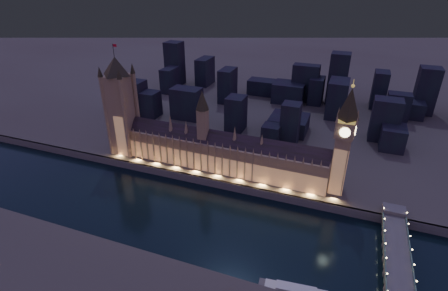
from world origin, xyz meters
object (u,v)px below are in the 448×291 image
(victoria_tower, at_px, (121,101))
(elizabeth_tower, at_px, (345,133))
(river_boat, at_px, (296,291))
(westminster_bridge, at_px, (396,257))
(palace_of_westminster, at_px, (222,152))

(victoria_tower, xyz_separation_m, elizabeth_tower, (218.00, 0.00, 0.20))
(elizabeth_tower, distance_m, river_boat, 131.37)
(victoria_tower, xyz_separation_m, westminster_bridge, (264.88, -65.37, -58.14))
(victoria_tower, relative_size, elizabeth_tower, 1.12)
(westminster_bridge, relative_size, river_boat, 2.30)
(palace_of_westminster, height_order, victoria_tower, victoria_tower)
(palace_of_westminster, relative_size, victoria_tower, 1.78)
(westminster_bridge, bearing_deg, river_boat, -140.60)
(palace_of_westminster, relative_size, river_boat, 4.11)
(palace_of_westminster, relative_size, elizabeth_tower, 1.99)
(river_boat, bearing_deg, victoria_tower, 150.77)
(elizabeth_tower, distance_m, westminster_bridge, 99.37)
(victoria_tower, bearing_deg, elizabeth_tower, 0.00)
(victoria_tower, relative_size, river_boat, 2.31)
(elizabeth_tower, bearing_deg, victoria_tower, -180.00)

